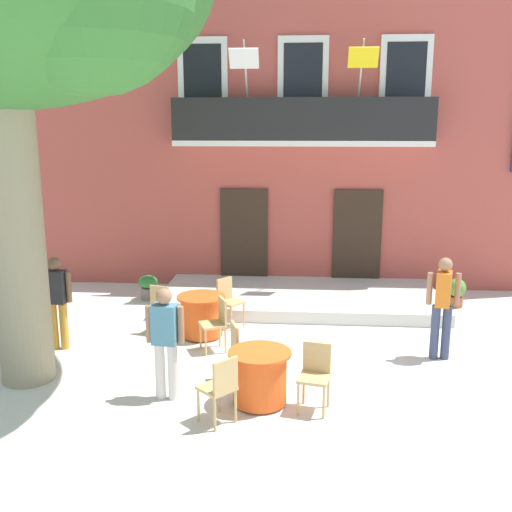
{
  "coord_description": "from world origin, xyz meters",
  "views": [
    {
      "loc": [
        -0.06,
        -8.38,
        3.77
      ],
      "look_at": [
        -0.9,
        2.47,
        1.3
      ],
      "focal_mm": 41.2,
      "sensor_mm": 36.0,
      "label": 1
    }
  ],
  "objects_px": {
    "cafe_chair_near_tree_1": "(228,298)",
    "ground_planter_right": "(457,291)",
    "cafe_table_middle": "(260,377)",
    "ground_planter_left": "(148,286)",
    "cafe_chair_middle_2": "(242,348)",
    "cafe_chair_near_tree_2": "(163,305)",
    "cafe_table_near_tree": "(201,316)",
    "cafe_chair_middle_0": "(220,386)",
    "pedestrian_mid_plaza": "(57,298)",
    "pedestrian_by_tree": "(165,337)",
    "cafe_chair_near_tree_0": "(217,321)",
    "cafe_chair_middle_1": "(315,372)",
    "pedestrian_near_entrance": "(443,302)"
  },
  "relations": [
    {
      "from": "cafe_chair_near_tree_1",
      "to": "ground_planter_right",
      "type": "xyz_separation_m",
      "value": [
        4.62,
        1.5,
        -0.19
      ]
    },
    {
      "from": "cafe_table_middle",
      "to": "ground_planter_left",
      "type": "bearing_deg",
      "value": 120.57
    },
    {
      "from": "cafe_chair_middle_2",
      "to": "cafe_chair_near_tree_2",
      "type": "bearing_deg",
      "value": 129.57
    },
    {
      "from": "cafe_table_near_tree",
      "to": "cafe_chair_middle_0",
      "type": "height_order",
      "value": "cafe_chair_middle_0"
    },
    {
      "from": "cafe_chair_near_tree_2",
      "to": "pedestrian_mid_plaza",
      "type": "bearing_deg",
      "value": -149.67
    },
    {
      "from": "ground_planter_left",
      "to": "cafe_chair_near_tree_1",
      "type": "bearing_deg",
      "value": -38.13
    },
    {
      "from": "cafe_chair_near_tree_1",
      "to": "pedestrian_mid_plaza",
      "type": "xyz_separation_m",
      "value": [
        -2.73,
        -1.4,
        0.38
      ]
    },
    {
      "from": "cafe_table_near_tree",
      "to": "pedestrian_by_tree",
      "type": "xyz_separation_m",
      "value": [
        -0.07,
        -2.47,
        0.51
      ]
    },
    {
      "from": "cafe_chair_near_tree_1",
      "to": "cafe_chair_near_tree_2",
      "type": "relative_size",
      "value": 1.0
    },
    {
      "from": "ground_planter_right",
      "to": "cafe_chair_middle_2",
      "type": "bearing_deg",
      "value": -135.99
    },
    {
      "from": "cafe_table_near_tree",
      "to": "cafe_chair_near_tree_2",
      "type": "height_order",
      "value": "cafe_chair_near_tree_2"
    },
    {
      "from": "cafe_chair_middle_2",
      "to": "pedestrian_mid_plaza",
      "type": "bearing_deg",
      "value": 161.65
    },
    {
      "from": "cafe_chair_near_tree_1",
      "to": "cafe_chair_near_tree_0",
      "type": "bearing_deg",
      "value": -91.43
    },
    {
      "from": "pedestrian_by_tree",
      "to": "cafe_chair_middle_2",
      "type": "bearing_deg",
      "value": 32.51
    },
    {
      "from": "cafe_table_middle",
      "to": "pedestrian_by_tree",
      "type": "relative_size",
      "value": 0.54
    },
    {
      "from": "cafe_table_near_tree",
      "to": "cafe_chair_near_tree_1",
      "type": "xyz_separation_m",
      "value": [
        0.41,
        0.63,
        0.14
      ]
    },
    {
      "from": "pedestrian_mid_plaza",
      "to": "cafe_chair_middle_1",
      "type": "bearing_deg",
      "value": -23.24
    },
    {
      "from": "cafe_chair_middle_2",
      "to": "ground_planter_left",
      "type": "relative_size",
      "value": 1.7
    },
    {
      "from": "cafe_chair_near_tree_2",
      "to": "cafe_table_near_tree",
      "type": "bearing_deg",
      "value": -12.15
    },
    {
      "from": "cafe_chair_middle_1",
      "to": "cafe_chair_middle_0",
      "type": "bearing_deg",
      "value": -156.93
    },
    {
      "from": "cafe_table_near_tree",
      "to": "ground_planter_right",
      "type": "distance_m",
      "value": 5.46
    },
    {
      "from": "cafe_table_middle",
      "to": "cafe_chair_middle_0",
      "type": "bearing_deg",
      "value": -127.16
    },
    {
      "from": "cafe_chair_middle_2",
      "to": "pedestrian_mid_plaza",
      "type": "xyz_separation_m",
      "value": [
        -3.23,
        1.07,
        0.38
      ]
    },
    {
      "from": "pedestrian_mid_plaza",
      "to": "pedestrian_by_tree",
      "type": "relative_size",
      "value": 1.0
    },
    {
      "from": "cafe_table_middle",
      "to": "cafe_chair_middle_0",
      "type": "relative_size",
      "value": 0.95
    },
    {
      "from": "cafe_table_near_tree",
      "to": "pedestrian_by_tree",
      "type": "relative_size",
      "value": 0.54
    },
    {
      "from": "cafe_table_near_tree",
      "to": "pedestrian_near_entrance",
      "type": "xyz_separation_m",
      "value": [
        4.05,
        -0.72,
        0.57
      ]
    },
    {
      "from": "cafe_chair_near_tree_0",
      "to": "cafe_chair_middle_1",
      "type": "height_order",
      "value": "same"
    },
    {
      "from": "cafe_chair_middle_0",
      "to": "ground_planter_left",
      "type": "bearing_deg",
      "value": 113.62
    },
    {
      "from": "cafe_chair_near_tree_2",
      "to": "pedestrian_mid_plaza",
      "type": "distance_m",
      "value": 1.87
    },
    {
      "from": "cafe_chair_middle_1",
      "to": "pedestrian_near_entrance",
      "type": "height_order",
      "value": "pedestrian_near_entrance"
    },
    {
      "from": "pedestrian_near_entrance",
      "to": "pedestrian_by_tree",
      "type": "distance_m",
      "value": 4.47
    },
    {
      "from": "cafe_chair_middle_1",
      "to": "pedestrian_mid_plaza",
      "type": "height_order",
      "value": "pedestrian_mid_plaza"
    },
    {
      "from": "cafe_chair_near_tree_1",
      "to": "cafe_chair_near_tree_2",
      "type": "xyz_separation_m",
      "value": [
        -1.15,
        -0.48,
        0.0
      ]
    },
    {
      "from": "cafe_table_near_tree",
      "to": "cafe_chair_middle_0",
      "type": "bearing_deg",
      "value": -76.09
    },
    {
      "from": "ground_planter_left",
      "to": "cafe_chair_middle_2",
      "type": "bearing_deg",
      "value": -58.49
    },
    {
      "from": "cafe_table_near_tree",
      "to": "cafe_chair_near_tree_1",
      "type": "relative_size",
      "value": 0.95
    },
    {
      "from": "pedestrian_by_tree",
      "to": "pedestrian_mid_plaza",
      "type": "bearing_deg",
      "value": 142.87
    },
    {
      "from": "cafe_table_near_tree",
      "to": "cafe_chair_near_tree_0",
      "type": "height_order",
      "value": "cafe_chair_near_tree_0"
    },
    {
      "from": "cafe_chair_near_tree_1",
      "to": "ground_planter_left",
      "type": "bearing_deg",
      "value": 141.87
    },
    {
      "from": "cafe_chair_middle_2",
      "to": "cafe_chair_near_tree_1",
      "type": "bearing_deg",
      "value": 101.55
    },
    {
      "from": "cafe_chair_middle_2",
      "to": "cafe_chair_middle_0",
      "type": "bearing_deg",
      "value": -96.21
    },
    {
      "from": "cafe_table_near_tree",
      "to": "ground_planter_right",
      "type": "xyz_separation_m",
      "value": [
        5.03,
        2.14,
        -0.05
      ]
    },
    {
      "from": "cafe_chair_middle_1",
      "to": "pedestrian_by_tree",
      "type": "xyz_separation_m",
      "value": [
        -2.05,
        0.14,
        0.37
      ]
    },
    {
      "from": "cafe_table_middle",
      "to": "pedestrian_by_tree",
      "type": "bearing_deg",
      "value": 177.52
    },
    {
      "from": "cafe_table_middle",
      "to": "pedestrian_near_entrance",
      "type": "relative_size",
      "value": 0.51
    },
    {
      "from": "cafe_chair_near_tree_2",
      "to": "cafe_table_middle",
      "type": "relative_size",
      "value": 1.05
    },
    {
      "from": "cafe_chair_near_tree_1",
      "to": "cafe_table_middle",
      "type": "xyz_separation_m",
      "value": [
        0.82,
        -3.16,
        -0.14
      ]
    },
    {
      "from": "cafe_table_near_tree",
      "to": "cafe_chair_middle_1",
      "type": "relative_size",
      "value": 0.95
    },
    {
      "from": "cafe_chair_near_tree_0",
      "to": "pedestrian_near_entrance",
      "type": "height_order",
      "value": "pedestrian_near_entrance"
    }
  ]
}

